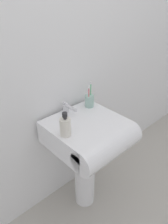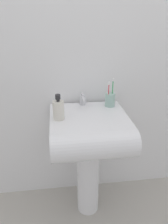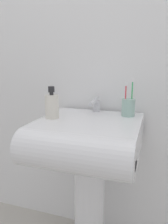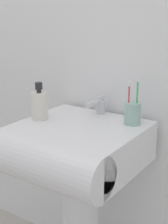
% 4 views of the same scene
% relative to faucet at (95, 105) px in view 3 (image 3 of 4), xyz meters
% --- Properties ---
extents(wall_back, '(5.00, 0.05, 2.40)m').
position_rel_faucet_xyz_m(wall_back, '(0.02, 0.10, 0.33)').
color(wall_back, white).
rests_on(wall_back, ground).
extents(sink_pedestal, '(0.16, 0.16, 0.65)m').
position_rel_faucet_xyz_m(sink_pedestal, '(0.02, -0.17, -0.54)').
color(sink_pedestal, white).
rests_on(sink_pedestal, ground).
extents(sink_basin, '(0.50, 0.54, 0.17)m').
position_rel_faucet_xyz_m(sink_basin, '(0.02, -0.23, -0.13)').
color(sink_basin, white).
rests_on(sink_basin, sink_pedestal).
extents(faucet, '(0.04, 0.14, 0.08)m').
position_rel_faucet_xyz_m(faucet, '(0.00, 0.00, 0.00)').
color(faucet, silver).
rests_on(faucet, sink_basin).
extents(toothbrush_cup, '(0.07, 0.07, 0.20)m').
position_rel_faucet_xyz_m(toothbrush_cup, '(0.19, -0.04, 0.01)').
color(toothbrush_cup, '#99BFB2').
rests_on(toothbrush_cup, sink_basin).
extents(soap_bottle, '(0.07, 0.07, 0.16)m').
position_rel_faucet_xyz_m(soap_bottle, '(-0.18, -0.20, 0.02)').
color(soap_bottle, silver).
rests_on(soap_bottle, sink_basin).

